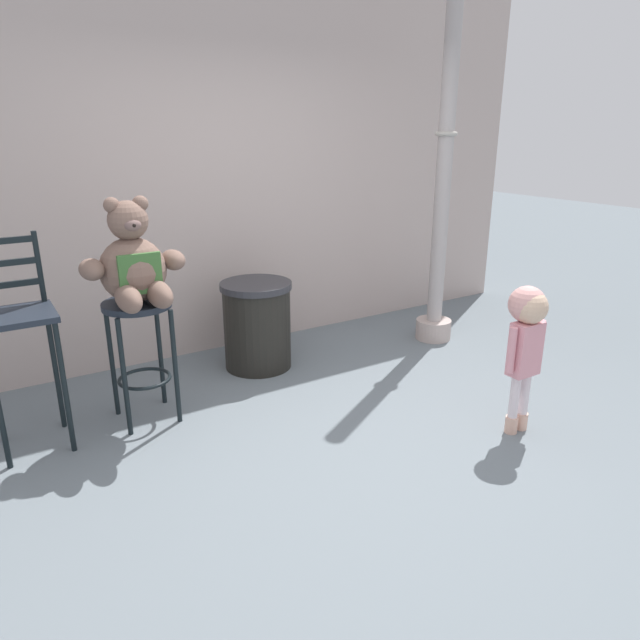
{
  "coord_description": "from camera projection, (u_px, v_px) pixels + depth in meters",
  "views": [
    {
      "loc": [
        -1.81,
        -2.45,
        1.85
      ],
      "look_at": [
        0.01,
        0.47,
        0.69
      ],
      "focal_mm": 32.21,
      "sensor_mm": 36.0,
      "label": 1
    }
  ],
  "objects": [
    {
      "name": "child_walking",
      "position": [
        527.0,
        329.0,
        3.47
      ],
      "size": [
        0.3,
        0.24,
        0.95
      ],
      "rotation": [
        0.0,
        0.0,
        -0.44
      ],
      "color": "#DEAB95",
      "rests_on": "ground_plane"
    },
    {
      "name": "trash_bin",
      "position": [
        257.0,
        325.0,
        4.57
      ],
      "size": [
        0.56,
        0.56,
        0.7
      ],
      "color": "black",
      "rests_on": "ground_plane"
    },
    {
      "name": "ground_plane",
      "position": [
        359.0,
        449.0,
        3.47
      ],
      "size": [
        24.0,
        24.0,
        0.0
      ],
      "primitive_type": "plane",
      "color": "slate"
    },
    {
      "name": "bar_chair_empty",
      "position": [
        18.0,
        330.0,
        3.3
      ],
      "size": [
        0.41,
        0.41,
        1.28
      ],
      "color": "#1D232E",
      "rests_on": "ground_plane"
    },
    {
      "name": "building_wall",
      "position": [
        208.0,
        159.0,
        4.71
      ],
      "size": [
        6.54,
        0.3,
        3.2
      ],
      "primitive_type": "cube",
      "color": "#B8A59D",
      "rests_on": "ground_plane"
    },
    {
      "name": "lamppost",
      "position": [
        442.0,
        200.0,
        4.89
      ],
      "size": [
        0.32,
        0.32,
        3.12
      ],
      "color": "#B7A39C",
      "rests_on": "ground_plane"
    },
    {
      "name": "teddy_bear",
      "position": [
        134.0,
        266.0,
        3.49
      ],
      "size": [
        0.63,
        0.57,
        0.65
      ],
      "color": "brown",
      "rests_on": "bar_stool_with_teddy"
    },
    {
      "name": "bar_stool_with_teddy",
      "position": [
        140.0,
        335.0,
        3.67
      ],
      "size": [
        0.43,
        0.43,
        0.81
      ],
      "color": "#1D232E",
      "rests_on": "ground_plane"
    }
  ]
}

